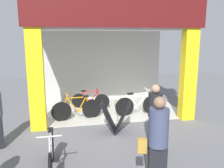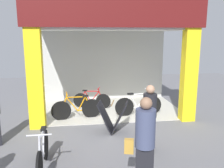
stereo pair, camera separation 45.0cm
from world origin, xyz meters
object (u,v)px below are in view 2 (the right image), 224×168
Objects in this scene: sandwich_board_sign at (113,117)px; pedestrian_3 at (144,145)px; bicycle_inside_1 at (77,108)px; pedestrian_0 at (149,117)px; bicycle_inside_2 at (138,105)px; bicycle_inside_0 at (92,100)px; bicycle_parked_0 at (43,154)px.

pedestrian_3 reaches higher than sandwich_board_sign.
bicycle_inside_1 is 0.93× the size of pedestrian_3.
bicycle_inside_1 is 4.36m from pedestrian_3.
sandwich_board_sign is at bearing 92.92° from pedestrian_3.
pedestrian_0 is at bearing -53.62° from bicycle_inside_1.
bicycle_inside_1 is 0.98× the size of bicycle_inside_2.
sandwich_board_sign is (0.48, -2.45, 0.12)m from bicycle_inside_0.
pedestrian_0 is at bearing 70.47° from pedestrian_3.
bicycle_inside_0 is 0.88× the size of pedestrian_0.
bicycle_inside_0 is at bearing 101.09° from sandwich_board_sign.
bicycle_inside_2 is 0.95× the size of pedestrian_3.
sandwich_board_sign is at bearing 46.75° from bicycle_parked_0.
sandwich_board_sign is at bearing -129.83° from bicycle_inside_2.
pedestrian_3 is (1.90, -1.03, 0.56)m from bicycle_parked_0.
bicycle_inside_1 is 1.72× the size of sandwich_board_sign.
bicycle_inside_1 is at bearing -115.82° from bicycle_inside_0.
bicycle_parked_0 reaches higher than bicycle_inside_0.
sandwich_board_sign is (-1.12, -1.34, 0.07)m from bicycle_inside_2.
bicycle_inside_1 is at bearing 130.04° from sandwich_board_sign.
bicycle_inside_2 reaches higher than sandwich_board_sign.
pedestrian_0 is at bearing -57.89° from sandwich_board_sign.
bicycle_inside_2 is 0.99× the size of bicycle_parked_0.
bicycle_inside_1 is 1.03× the size of pedestrian_0.
sandwich_board_sign is at bearing -78.91° from bicycle_inside_0.
pedestrian_3 reaches higher than pedestrian_0.
bicycle_inside_2 is at bearing 2.26° from bicycle_inside_1.
bicycle_inside_0 is 3.88m from pedestrian_0.
pedestrian_0 reaches higher than bicycle_inside_2.
bicycle_parked_0 is 2.23m from pedestrian_3.
bicycle_inside_0 is 0.84× the size of bicycle_inside_2.
bicycle_inside_0 is at bearing 96.69° from pedestrian_3.
bicycle_parked_0 is 2.55m from sandwich_board_sign.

